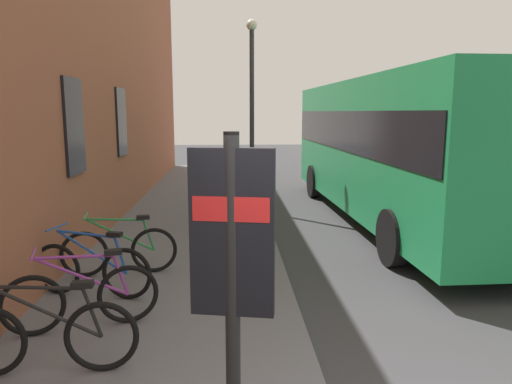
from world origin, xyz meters
name	(u,v)px	position (x,y,z in m)	size (l,w,h in m)	color
ground	(330,252)	(6.00, -1.00, 0.00)	(60.00, 60.00, 0.00)	#38383A
sidewalk_pavement	(193,226)	(8.00, 1.75, 0.06)	(24.00, 3.50, 0.12)	slate
station_facade	(103,44)	(8.99, 3.80, 4.21)	(22.00, 0.65, 8.42)	#9E563D
bicycle_under_window	(46,336)	(1.73, 2.66, 0.51)	(0.48, 1.77, 0.97)	black
bicycle_end_of_row	(82,297)	(2.70, 2.61, 0.51)	(0.64, 1.72, 0.97)	black
bicycle_by_door	(92,269)	(3.72, 2.79, 0.51)	(0.59, 1.73, 0.97)	black
bicycle_nearest_sign	(120,250)	(4.61, 2.61, 0.51)	(0.48, 1.76, 0.97)	black
transit_info_sign	(232,256)	(0.33, 0.87, 1.72)	(0.18, 0.56, 2.40)	black
city_bus	(393,142)	(8.53, -3.00, 1.92)	(10.57, 2.86, 3.35)	#1E8C4C
pedestrian_crossing_street	(209,177)	(8.38, 1.38, 1.14)	(0.46, 0.55, 1.67)	brown
street_lamp	(252,97)	(9.95, 0.30, 3.01)	(0.28, 0.28, 4.84)	#333338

